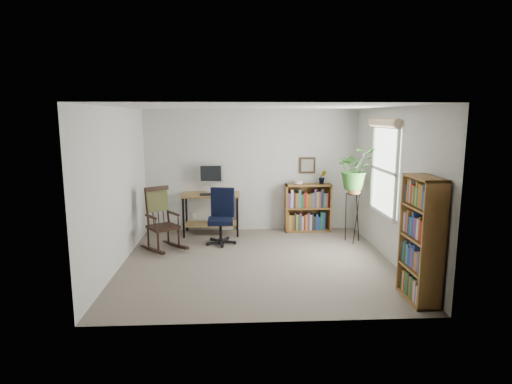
{
  "coord_description": "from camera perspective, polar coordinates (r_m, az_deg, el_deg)",
  "views": [
    {
      "loc": [
        -0.36,
        -6.42,
        2.25
      ],
      "look_at": [
        0.0,
        0.4,
        1.05
      ],
      "focal_mm": 30.0,
      "sensor_mm": 36.0,
      "label": 1
    }
  ],
  "objects": [
    {
      "name": "monitor",
      "position": [
        8.36,
        -6.03,
        1.82
      ],
      "size": [
        0.46,
        0.16,
        0.56
      ],
      "primitive_type": null,
      "color": "#ACACB0",
      "rests_on": "desk"
    },
    {
      "name": "tall_bookshelf",
      "position": [
        5.62,
        21.16,
        -5.94
      ],
      "size": [
        0.29,
        0.68,
        1.55
      ],
      "primitive_type": null,
      "color": "brown",
      "rests_on": "floor"
    },
    {
      "name": "plant_stand",
      "position": [
        7.94,
        12.85,
        -2.84
      ],
      "size": [
        0.33,
        0.33,
        1.05
      ],
      "primitive_type": null,
      "rotation": [
        0.0,
        0.0,
        0.15
      ],
      "color": "black",
      "rests_on": "floor"
    },
    {
      "name": "keyboard",
      "position": [
        8.14,
        -6.08,
        -0.31
      ],
      "size": [
        0.4,
        0.15,
        0.02
      ],
      "primitive_type": "cube",
      "color": "black",
      "rests_on": "desk"
    },
    {
      "name": "framed_picture",
      "position": [
        8.57,
        6.86,
        3.55
      ],
      "size": [
        0.32,
        0.04,
        0.32
      ],
      "primitive_type": null,
      "color": "black",
      "rests_on": "wall_back"
    },
    {
      "name": "wall_right",
      "position": [
        6.95,
        17.73,
        0.8
      ],
      "size": [
        0.0,
        4.0,
        2.4
      ],
      "primitive_type": "cube",
      "color": "beige",
      "rests_on": "ground"
    },
    {
      "name": "window",
      "position": [
        7.19,
        16.68,
        2.76
      ],
      "size": [
        0.12,
        1.2,
        1.5
      ],
      "primitive_type": null,
      "color": "silver",
      "rests_on": "wall_right"
    },
    {
      "name": "wall_back",
      "position": [
        8.49,
        -0.57,
        2.87
      ],
      "size": [
        4.2,
        0.0,
        2.4
      ],
      "primitive_type": "cube",
      "color": "beige",
      "rests_on": "ground"
    },
    {
      "name": "low_bookshelf",
      "position": [
        8.56,
        6.92,
        -2.09
      ],
      "size": [
        0.9,
        0.3,
        0.95
      ],
      "primitive_type": null,
      "color": "brown",
      "rests_on": "floor"
    },
    {
      "name": "wall_left",
      "position": [
        6.73,
        -17.96,
        0.5
      ],
      "size": [
        0.0,
        4.0,
        2.4
      ],
      "primitive_type": "cube",
      "color": "beige",
      "rests_on": "ground"
    },
    {
      "name": "potted_plant_small",
      "position": [
        8.52,
        8.84,
        1.43
      ],
      "size": [
        0.13,
        0.24,
        0.11
      ],
      "primitive_type": "imported",
      "color": "#306924",
      "rests_on": "low_bookshelf"
    },
    {
      "name": "wall_front",
      "position": [
        4.56,
        1.59,
        -3.37
      ],
      "size": [
        4.2,
        0.0,
        2.4
      ],
      "primitive_type": "cube",
      "color": "beige",
      "rests_on": "ground"
    },
    {
      "name": "rocking_chair",
      "position": [
        7.45,
        -12.31,
        -3.46
      ],
      "size": [
        1.01,
        1.1,
        1.1
      ],
      "primitive_type": null,
      "rotation": [
        0.0,
        0.0,
        0.61
      ],
      "color": "black",
      "rests_on": "floor"
    },
    {
      "name": "desk",
      "position": [
        8.34,
        -5.99,
        -2.93
      ],
      "size": [
        1.1,
        0.61,
        0.79
      ],
      "primitive_type": null,
      "color": "olive",
      "rests_on": "floor"
    },
    {
      "name": "office_chair",
      "position": [
        7.64,
        -4.76,
        -3.27
      ],
      "size": [
        0.64,
        0.64,
        1.01
      ],
      "primitive_type": null,
      "rotation": [
        0.0,
        0.0,
        -0.19
      ],
      "color": "black",
      "rests_on": "floor"
    },
    {
      "name": "floor",
      "position": [
        6.81,
        0.18,
        -9.32
      ],
      "size": [
        4.2,
        4.0,
        0.0
      ],
      "primitive_type": "cube",
      "color": "slate",
      "rests_on": "ground"
    },
    {
      "name": "spider_plant",
      "position": [
        7.77,
        13.19,
        5.67
      ],
      "size": [
        1.69,
        1.88,
        1.46
      ],
      "primitive_type": "imported",
      "color": "#306924",
      "rests_on": "plant_stand"
    },
    {
      "name": "ceiling",
      "position": [
        6.43,
        0.19,
        11.3
      ],
      "size": [
        4.2,
        4.0,
        0.0
      ],
      "primitive_type": "cube",
      "color": "silver",
      "rests_on": "ground"
    }
  ]
}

